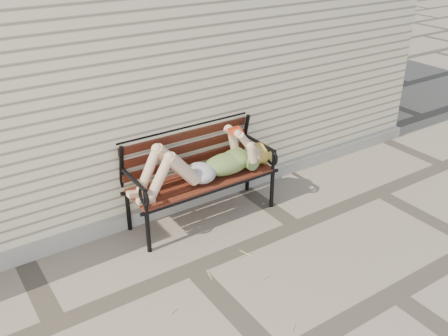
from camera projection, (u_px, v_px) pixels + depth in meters
ground at (193, 269)px, 4.55m from camera, size 80.00×80.00×0.00m
house_wall at (64, 41)px, 6.08m from camera, size 8.00×4.00×3.00m
foundation_strip at (145, 214)px, 5.23m from camera, size 8.00×0.10×0.15m
garden_bench at (197, 162)px, 5.11m from camera, size 1.69×0.67×1.09m
reading_woman at (205, 163)px, 5.01m from camera, size 1.59×0.36×0.50m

